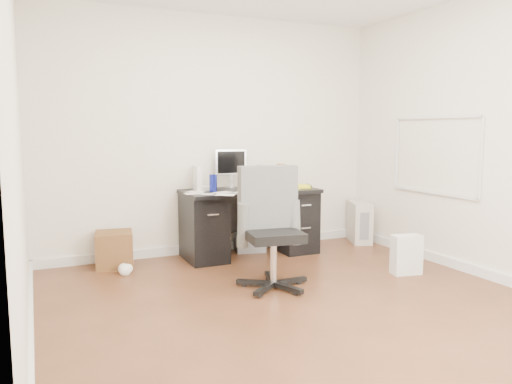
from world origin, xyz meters
TOP-DOWN VIEW (x-y plane):
  - ground at (0.00, 0.00)m, footprint 4.00×4.00m
  - room_shell at (0.03, 0.03)m, footprint 4.02×4.02m
  - desk at (0.30, 1.65)m, footprint 1.50×0.70m
  - loose_papers at (0.10, 1.60)m, footprint 1.10×0.60m
  - lcd_monitor at (0.15, 1.86)m, footprint 0.39×0.26m
  - keyboard at (0.46, 1.55)m, footprint 0.41×0.20m
  - computer_mouse at (0.74, 1.53)m, footprint 0.06×0.06m
  - travel_mug at (-0.14, 1.63)m, footprint 0.09×0.09m
  - white_binder at (-0.26, 1.83)m, footprint 0.13×0.24m
  - magazine_file at (0.75, 1.75)m, footprint 0.18×0.25m
  - pen_cup at (0.49, 1.85)m, footprint 0.12×0.12m
  - yellow_book at (0.93, 1.57)m, footprint 0.20×0.23m
  - paper_remote at (0.44, 1.37)m, footprint 0.33×0.30m
  - office_chair at (0.01, 0.46)m, footprint 0.70×0.70m
  - pc_tower at (1.84, 1.70)m, footprint 0.40×0.55m
  - shopping_bag at (1.40, 0.31)m, footprint 0.32×0.26m
  - wicker_basket at (-1.19, 1.77)m, footprint 0.42×0.42m
  - desk_printer at (0.37, 1.81)m, footprint 0.39×0.35m

SIDE VIEW (x-z plane):
  - ground at x=0.00m, z-range 0.00..0.00m
  - desk_printer at x=0.37m, z-range 0.00..0.20m
  - wicker_basket at x=-1.19m, z-range 0.00..0.37m
  - shopping_bag at x=1.40m, z-range 0.00..0.39m
  - pc_tower at x=1.84m, z-range 0.00..0.51m
  - desk at x=0.30m, z-range 0.02..0.77m
  - office_chair at x=0.01m, z-range 0.00..1.09m
  - loose_papers at x=0.10m, z-range 0.75..0.75m
  - paper_remote at x=0.44m, z-range 0.75..0.77m
  - keyboard at x=0.46m, z-range 0.75..0.77m
  - yellow_book at x=0.93m, z-range 0.75..0.78m
  - computer_mouse at x=0.74m, z-range 0.75..0.81m
  - travel_mug at x=-0.14m, z-range 0.75..0.94m
  - pen_cup at x=0.49m, z-range 0.75..1.01m
  - magazine_file at x=0.75m, z-range 0.75..1.01m
  - white_binder at x=-0.26m, z-range 0.75..1.02m
  - lcd_monitor at x=0.15m, z-range 0.75..1.20m
  - room_shell at x=0.03m, z-range 0.30..3.01m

